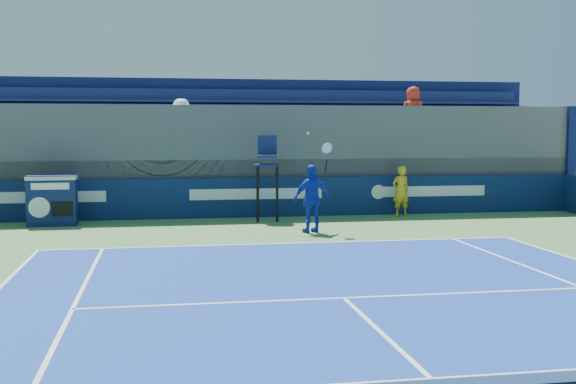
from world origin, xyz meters
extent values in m
imported|color=gold|center=(4.36, 16.52, 0.78)|extent=(0.62, 0.47, 1.54)
cube|color=white|center=(0.00, 11.88, 0.02)|extent=(10.97, 0.07, 0.00)
cube|color=white|center=(0.00, 6.40, 0.02)|extent=(8.23, 0.07, 0.00)
cube|color=white|center=(0.00, 0.00, 0.98)|extent=(11.57, 0.03, 0.08)
cube|color=#0D1D4A|center=(0.00, 17.10, 0.60)|extent=(20.40, 0.20, 1.20)
cube|color=white|center=(-6.00, 17.00, 0.72)|extent=(3.20, 0.01, 0.32)
cube|color=white|center=(0.00, 17.00, 0.72)|extent=(4.00, 0.01, 0.32)
cube|color=white|center=(5.50, 17.00, 0.72)|extent=(3.60, 0.01, 0.32)
cylinder|color=white|center=(3.80, 16.99, 0.72)|extent=(0.44, 0.01, 0.44)
cube|color=#0F1B4F|center=(-5.78, 16.19, 0.70)|extent=(1.31, 0.72, 1.40)
cube|color=silver|center=(-5.78, 16.19, 1.33)|extent=(1.33, 0.74, 0.10)
cylinder|color=white|center=(-6.08, 15.82, 0.55)|extent=(0.56, 0.03, 0.56)
cube|color=black|center=(-5.48, 15.83, 0.50)|extent=(0.55, 0.03, 0.40)
cube|color=white|center=(-5.78, 15.83, 1.12)|extent=(1.00, 0.03, 0.18)
cylinder|color=black|center=(-0.12, 15.87, 0.80)|extent=(0.08, 0.08, 1.60)
cylinder|color=black|center=(0.44, 15.79, 0.80)|extent=(0.08, 0.08, 1.60)
cylinder|color=black|center=(-0.04, 16.43, 0.80)|extent=(0.08, 0.08, 1.60)
cylinder|color=black|center=(0.52, 16.34, 0.80)|extent=(0.08, 0.08, 1.60)
cube|color=#101851|center=(0.20, 16.11, 1.63)|extent=(0.79, 0.79, 0.06)
cube|color=navy|center=(0.19, 16.01, 1.88)|extent=(0.61, 0.53, 0.08)
cube|color=#141E4D|center=(0.24, 16.37, 2.18)|extent=(0.55, 0.14, 0.60)
imported|color=#152FB2|center=(0.98, 13.53, 0.89)|extent=(1.10, 0.67, 1.75)
cylinder|color=black|center=(1.34, 13.54, 1.70)|extent=(0.06, 0.16, 0.39)
torus|color=silver|center=(1.35, 13.47, 2.18)|extent=(0.31, 0.16, 0.29)
cylinder|color=white|center=(1.35, 13.47, 2.18)|extent=(0.26, 0.12, 0.24)
sphere|color=#C5DC30|center=(0.85, 13.41, 2.55)|extent=(0.07, 0.07, 0.07)
cube|color=#55555A|center=(0.00, 19.00, 1.69)|extent=(20.40, 3.60, 3.38)
cube|color=#55555A|center=(0.00, 17.65, 1.48)|extent=(20.40, 0.90, 0.55)
cube|color=#152051|center=(0.00, 17.55, 1.95)|extent=(20.00, 0.45, 0.08)
cube|color=#152051|center=(0.00, 17.80, 2.15)|extent=(20.00, 0.06, 0.45)
cube|color=#55555A|center=(0.00, 18.55, 2.02)|extent=(20.40, 0.90, 0.55)
cube|color=#152051|center=(0.00, 18.45, 2.50)|extent=(20.00, 0.45, 0.08)
cube|color=#152051|center=(0.00, 18.70, 2.70)|extent=(20.00, 0.06, 0.45)
cube|color=#55555A|center=(0.00, 19.45, 2.58)|extent=(20.40, 0.90, 0.55)
cube|color=#152051|center=(0.00, 19.35, 3.05)|extent=(20.00, 0.45, 0.08)
cube|color=#152051|center=(0.00, 19.60, 3.25)|extent=(20.00, 0.06, 0.45)
cube|color=#55555A|center=(0.00, 20.35, 3.13)|extent=(20.40, 0.90, 0.55)
cube|color=#152051|center=(0.00, 20.25, 3.60)|extent=(20.00, 0.45, 0.08)
cube|color=#152051|center=(0.00, 20.50, 3.80)|extent=(20.00, 0.06, 0.45)
cube|color=#0C1647|center=(0.00, 20.95, 2.20)|extent=(20.80, 0.30, 4.40)
cube|color=#0C1647|center=(10.35, 19.00, 1.70)|extent=(0.30, 3.90, 3.40)
imported|color=silver|center=(-2.19, 17.60, 2.67)|extent=(1.20, 0.73, 1.79)
imported|color=#198B7F|center=(1.87, 17.60, 2.56)|extent=(0.99, 0.59, 1.57)
imported|color=#AA2918|center=(5.42, 18.50, 3.19)|extent=(0.87, 0.58, 1.75)
imported|color=black|center=(7.05, 17.60, 2.52)|extent=(0.60, 0.45, 1.50)
camera|label=1|loc=(-2.78, -4.41, 2.66)|focal=45.00mm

